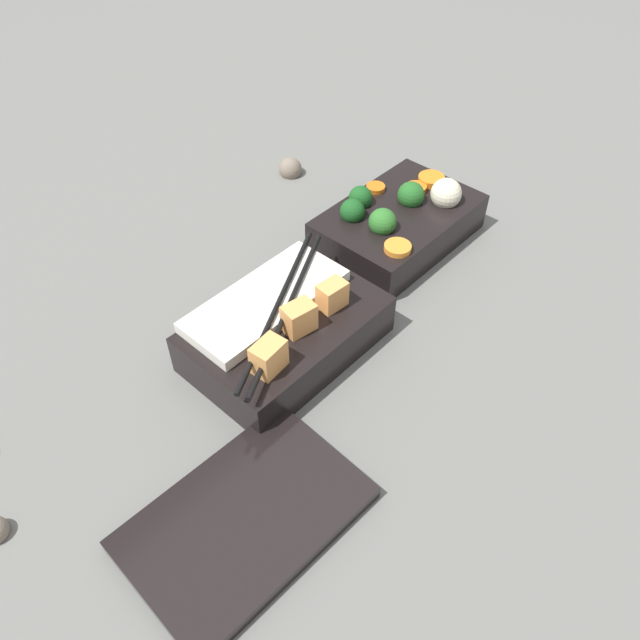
% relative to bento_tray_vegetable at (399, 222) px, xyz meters
% --- Properties ---
extents(ground_plane, '(3.00, 3.00, 0.00)m').
position_rel_bento_tray_vegetable_xyz_m(ground_plane, '(0.10, 0.02, -0.03)').
color(ground_plane, slate).
extents(bento_tray_vegetable, '(0.19, 0.12, 0.07)m').
position_rel_bento_tray_vegetable_xyz_m(bento_tray_vegetable, '(0.00, 0.00, 0.00)').
color(bento_tray_vegetable, black).
rests_on(bento_tray_vegetable, ground_plane).
extents(bento_tray_rice, '(0.20, 0.12, 0.07)m').
position_rel_bento_tray_vegetable_xyz_m(bento_tray_rice, '(0.22, 0.03, 0.00)').
color(bento_tray_rice, black).
rests_on(bento_tray_rice, ground_plane).
extents(bento_lid, '(0.19, 0.13, 0.01)m').
position_rel_bento_tray_vegetable_xyz_m(bento_lid, '(0.37, 0.13, -0.02)').
color(bento_lid, black).
rests_on(bento_lid, ground_plane).
extents(pebble_3, '(0.03, 0.03, 0.03)m').
position_rel_bento_tray_vegetable_xyz_m(pebble_3, '(-0.02, -0.20, -0.02)').
color(pebble_3, '#7A6B5B').
rests_on(pebble_3, ground_plane).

